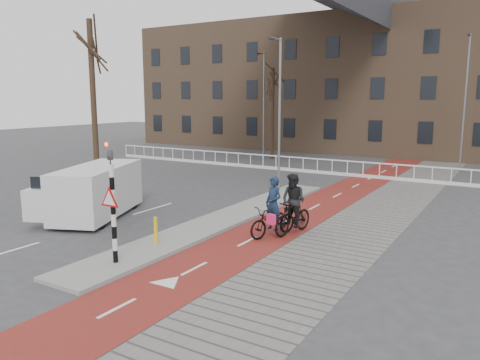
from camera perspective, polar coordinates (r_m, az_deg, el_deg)
The scene contains 16 objects.
ground at distance 15.35m, azimuth -7.88°, elevation -8.52°, with size 120.00×120.00×0.00m, color #38383A.
bike_lane at distance 23.13m, azimuth 10.94°, elevation -2.28°, with size 2.50×60.00×0.01m, color maroon.
sidewalk at distance 22.35m, azimuth 17.68°, elevation -3.00°, with size 3.00×60.00×0.01m, color slate.
curb_island at distance 18.83m, azimuth -1.85°, elevation -4.74°, with size 1.80×16.00×0.12m, color gray.
traffic_signal at distance 13.80m, azimuth -15.32°, elevation -2.33°, with size 0.80×0.80×3.68m.
bollard at distance 15.67m, azimuth -10.23°, elevation -6.04°, with size 0.12×0.12×0.89m, color #F0B60D.
cyclist_near at distance 16.54m, azimuth 4.08°, elevation -4.47°, with size 1.37×2.19×2.14m.
cyclist_far at distance 16.88m, azimuth 6.50°, elevation -3.56°, with size 1.07×2.14×2.19m.
van at distance 19.97m, azimuth -16.98°, elevation -1.24°, with size 3.69×5.27×2.10m.
railing at distance 31.96m, azimuth 4.41°, elevation 1.80°, with size 28.00×0.10×0.99m.
townhouse_row at distance 45.05m, azimuth 15.81°, elevation 13.40°, with size 46.00×10.00×15.90m.
tree_left at distance 27.98m, azimuth -17.42°, elevation 8.96°, with size 0.32×0.32×9.12m, color black.
tree_mid at distance 37.62m, azimuth 3.97°, elevation 8.06°, with size 0.30×0.30×7.19m, color black.
streetlight_near at distance 23.90m, azimuth 4.84°, elevation 7.63°, with size 0.12×0.12×7.75m, color slate.
streetlight_left at distance 38.37m, azimuth 2.91°, elevation 9.00°, with size 0.12×0.12×8.38m, color slate.
streetlight_right at distance 34.47m, azimuth 25.71°, elevation 8.35°, with size 0.12×0.12×8.89m, color slate.
Camera 1 is at (9.25, -11.25, 4.85)m, focal length 35.00 mm.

